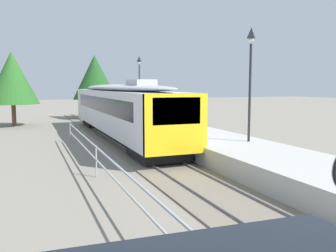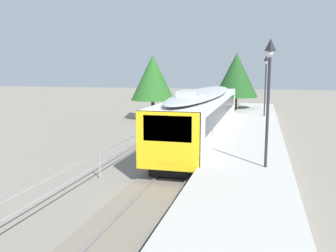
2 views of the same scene
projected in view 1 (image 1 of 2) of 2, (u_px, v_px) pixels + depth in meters
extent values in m
plane|color=gray|center=(99.00, 171.00, 15.14)|extent=(160.00, 160.00, 0.00)
cube|color=slate|center=(166.00, 164.00, 16.22)|extent=(3.20, 60.00, 0.06)
cube|color=slate|center=(151.00, 164.00, 15.95)|extent=(0.08, 60.00, 0.08)
cube|color=slate|center=(180.00, 162.00, 16.48)|extent=(0.08, 60.00, 0.08)
cube|color=silver|center=(119.00, 110.00, 24.00)|extent=(2.80, 19.83, 2.55)
cube|color=yellow|center=(176.00, 124.00, 14.92)|extent=(2.80, 0.24, 2.55)
cube|color=black|center=(177.00, 111.00, 14.79)|extent=(2.13, 0.08, 1.12)
cube|color=black|center=(119.00, 103.00, 23.96)|extent=(2.82, 16.66, 0.92)
ellipsoid|color=#B2B5BA|center=(119.00, 88.00, 23.84)|extent=(2.69, 19.04, 0.44)
cube|color=#B2B5BA|center=(141.00, 83.00, 19.22)|extent=(1.10, 2.20, 0.36)
cube|color=#EAE5C6|center=(177.00, 148.00, 14.97)|extent=(1.00, 0.10, 0.20)
cube|color=black|center=(157.00, 152.00, 17.23)|extent=(2.24, 3.20, 0.55)
cube|color=black|center=(99.00, 122.00, 31.13)|extent=(2.24, 3.20, 0.55)
cube|color=#B7B5AD|center=(229.00, 150.00, 17.36)|extent=(3.90, 60.00, 0.90)
cylinder|color=#232328|center=(250.00, 93.00, 16.98)|extent=(0.12, 0.12, 4.60)
pyramid|color=#232328|center=(251.00, 33.00, 16.67)|extent=(0.34, 0.34, 0.50)
sphere|color=silver|center=(251.00, 40.00, 16.70)|extent=(0.24, 0.24, 0.24)
cylinder|color=#232328|center=(139.00, 89.00, 33.52)|extent=(0.12, 0.12, 4.60)
pyramid|color=#232328|center=(139.00, 59.00, 33.20)|extent=(0.34, 0.34, 0.50)
sphere|color=silver|center=(139.00, 62.00, 33.24)|extent=(0.24, 0.24, 0.24)
cube|color=#9EA0A5|center=(199.00, 237.00, 5.64)|extent=(0.05, 36.00, 0.05)
cylinder|color=#9EA0A5|center=(96.00, 161.00, 14.03)|extent=(0.06, 0.06, 1.25)
cylinder|color=#9EA0A5|center=(70.00, 133.00, 22.36)|extent=(0.06, 0.06, 1.25)
cylinder|color=brown|center=(14.00, 115.00, 31.34)|extent=(0.36, 0.36, 1.97)
cone|color=#286023|center=(12.00, 78.00, 30.97)|extent=(4.40, 4.40, 4.50)
cylinder|color=brown|center=(96.00, 109.00, 38.49)|extent=(0.36, 0.36, 2.10)
cone|color=#1E4C1E|center=(95.00, 77.00, 38.11)|extent=(4.64, 4.64, 4.67)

